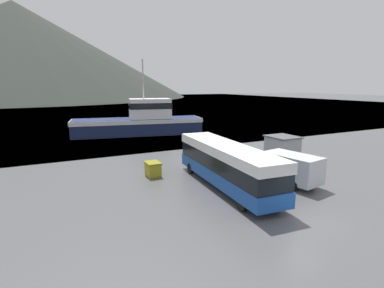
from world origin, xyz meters
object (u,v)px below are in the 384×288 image
Objects in this scene: storage_bin at (153,169)px; tour_bus at (226,163)px; dock_kiosk at (282,148)px; delivery_van at (285,167)px; fishing_boat at (141,121)px.

tour_bus is at bearing -51.65° from storage_bin.
tour_bus is at bearing -155.58° from dock_kiosk.
delivery_van is (4.62, -1.16, -0.56)m from tour_bus.
dock_kiosk is (7.90, -21.72, -0.74)m from fishing_boat.
tour_bus is 26.01m from fishing_boat.
delivery_van is at bearing -9.54° from tour_bus.
delivery_van is at bearing -131.21° from dock_kiosk.
fishing_boat is at bearing 75.67° from storage_bin.
storage_bin is 13.31m from dock_kiosk.
delivery_van is 4.27× the size of storage_bin.
dock_kiosk reaches higher than storage_bin.
dock_kiosk is (9.36, 4.25, -0.56)m from tour_bus.
storage_bin is (-5.37, -21.02, -1.37)m from fishing_boat.
tour_bus is at bearing 156.35° from delivery_van.
fishing_boat is (-3.16, 27.13, 0.73)m from delivery_van.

